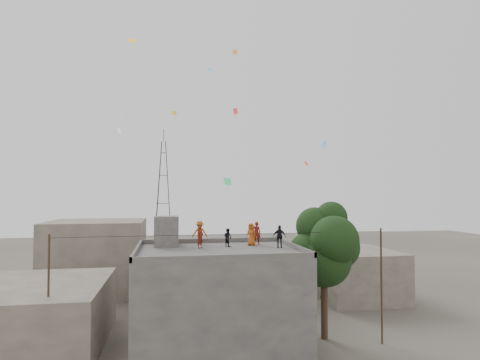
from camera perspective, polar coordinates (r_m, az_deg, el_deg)
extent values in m
plane|color=#47433A|center=(27.01, -3.19, -22.85)|extent=(140.00, 140.00, 0.00)
cube|color=#474442|center=(26.09, -3.18, -16.68)|extent=(10.00, 8.00, 6.00)
cube|color=#524F4D|center=(25.49, -3.16, -10.04)|extent=(10.00, 8.00, 0.10)
cube|color=#474442|center=(29.33, -4.08, -8.58)|extent=(10.00, 0.15, 0.30)
cube|color=#474442|center=(21.61, -1.91, -10.96)|extent=(10.00, 0.15, 0.30)
cube|color=#474442|center=(26.50, 7.61, -9.28)|extent=(0.15, 8.00, 0.30)
cube|color=#474442|center=(25.36, -14.44, -9.56)|extent=(0.15, 8.00, 0.30)
cube|color=#474442|center=(27.78, -10.43, -7.16)|extent=(1.60, 1.80, 2.00)
cube|color=#5B5448|center=(29.23, -26.70, -16.89)|extent=(8.00, 10.00, 4.00)
cube|color=#474442|center=(40.02, -2.69, -12.24)|extent=(12.00, 9.00, 5.00)
cube|color=#5B5448|center=(42.10, -19.75, -10.23)|extent=(9.00, 8.00, 7.00)
cube|color=#5B5448|center=(39.66, 16.01, -12.70)|extent=(7.00, 8.00, 4.40)
cylinder|color=black|center=(28.55, 11.90, -17.43)|extent=(0.44, 0.44, 4.00)
cylinder|color=black|center=(28.31, 12.09, -14.22)|extent=(0.64, 0.91, 2.14)
sphere|color=black|center=(27.87, 11.86, -11.07)|extent=(3.60, 3.60, 3.60)
sphere|color=black|center=(28.45, 13.70, -9.24)|extent=(3.00, 3.00, 3.00)
sphere|color=black|center=(27.96, 9.72, -10.23)|extent=(2.80, 2.80, 2.80)
sphere|color=black|center=(27.10, 13.26, -8.33)|extent=(3.20, 3.20, 3.20)
sphere|color=black|center=(28.34, 10.58, -6.45)|extent=(2.60, 2.60, 2.60)
sphere|color=black|center=(28.42, 12.87, -5.21)|extent=(2.20, 2.20, 2.20)
cylinder|color=black|center=(25.15, -25.62, -15.41)|extent=(0.12, 0.12, 7.40)
cylinder|color=black|center=(28.21, 19.48, -13.99)|extent=(0.12, 0.12, 7.40)
cylinder|color=black|center=(24.19, -1.62, -7.73)|extent=(20.00, 0.52, 0.02)
cylinder|color=black|center=(64.24, -11.63, -2.51)|extent=(1.27, 1.27, 18.01)
cylinder|color=black|center=(64.21, -10.11, -2.52)|extent=(1.27, 1.27, 18.01)
cylinder|color=black|center=(65.91, -10.11, -2.50)|extent=(1.27, 1.27, 18.01)
cylinder|color=black|center=(65.94, -11.58, -2.49)|extent=(1.27, 1.27, 18.01)
cube|color=black|center=(65.35, -10.89, -7.25)|extent=(2.36, 0.08, 0.08)
cube|color=black|center=(65.35, -10.89, -7.25)|extent=(0.08, 2.36, 0.08)
cube|color=black|center=(65.09, -10.86, -3.30)|extent=(1.81, 0.08, 0.08)
cube|color=black|center=(65.09, -10.86, -3.30)|extent=(0.08, 1.81, 0.08)
cube|color=black|center=(65.14, -10.84, 0.66)|extent=(1.26, 0.08, 0.08)
cube|color=black|center=(65.14, -10.84, 0.66)|extent=(0.08, 1.26, 0.08)
cube|color=black|center=(65.40, -10.81, 3.81)|extent=(0.82, 0.08, 0.08)
cube|color=black|center=(65.40, -10.81, 3.81)|extent=(0.08, 0.82, 0.08)
cylinder|color=black|center=(65.74, -10.80, 6.24)|extent=(0.08, 0.08, 2.00)
imported|color=maroon|center=(28.06, 2.36, -7.56)|extent=(0.67, 0.54, 1.59)
imported|color=#B74C14|center=(27.56, 1.61, -7.73)|extent=(0.87, 0.86, 1.52)
imported|color=black|center=(27.00, -1.76, -8.18)|extent=(0.72, 0.75, 1.22)
imported|color=black|center=(26.58, 5.62, -8.00)|extent=(0.91, 0.51, 1.46)
imported|color=#A95313|center=(28.15, -5.76, -7.49)|extent=(1.10, 0.69, 1.64)
imported|color=maroon|center=(26.35, -5.66, -8.04)|extent=(0.61, 0.64, 1.47)
plane|color=#FA381A|center=(34.24, -15.85, 9.50)|extent=(0.24, 0.50, 0.44)
plane|color=#F5263B|center=(36.92, -0.65, 9.77)|extent=(0.45, 0.56, 0.51)
plane|color=yellow|center=(38.33, -9.33, 9.36)|extent=(0.45, 0.32, 0.32)
plane|color=#2384CB|center=(33.52, 11.91, 5.04)|extent=(0.07, 0.55, 0.54)
plane|color=white|center=(36.45, -16.82, 6.76)|extent=(0.36, 0.52, 0.47)
plane|color=orange|center=(39.63, -0.73, 17.74)|extent=(0.42, 0.19, 0.39)
plane|color=green|center=(28.55, -1.77, -0.22)|extent=(0.62, 0.47, 0.51)
plane|color=#E24C35|center=(39.21, 9.40, 2.35)|extent=(0.29, 0.47, 0.38)
plane|color=yellow|center=(28.40, -15.11, 18.61)|extent=(0.53, 0.41, 0.35)
plane|color=#51AAF4|center=(42.94, -4.35, 15.39)|extent=(0.26, 0.36, 0.34)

